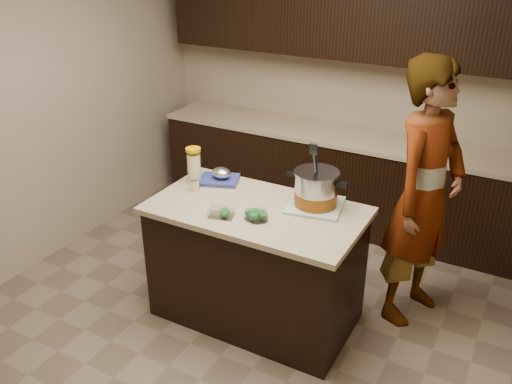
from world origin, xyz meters
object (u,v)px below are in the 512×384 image
at_px(stock_pot, 316,191).
at_px(lemonade_pitcher, 194,167).
at_px(person, 424,196).
at_px(island, 256,263).

relative_size(stock_pot, lemonade_pitcher, 1.63).
relative_size(lemonade_pitcher, person, 0.14).
bearing_deg(person, stock_pot, 140.05).
height_order(stock_pot, person, person).
xyz_separation_m(island, stock_pot, (0.34, 0.21, 0.57)).
height_order(island, person, person).
bearing_deg(stock_pot, island, -150.71).
distance_m(island, person, 1.26).
bearing_deg(person, island, 139.54).
xyz_separation_m(lemonade_pitcher, person, (1.58, 0.47, -0.07)).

